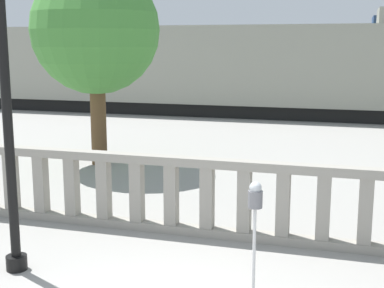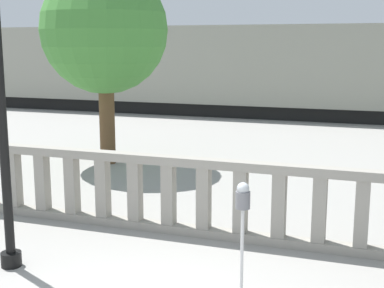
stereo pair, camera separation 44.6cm
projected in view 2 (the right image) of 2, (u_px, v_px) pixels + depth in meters
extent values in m
cube|color=gray|center=(222.00, 234.00, 8.45)|extent=(12.34, 0.24, 0.14)
cube|color=gray|center=(222.00, 164.00, 8.24)|extent=(12.34, 0.24, 0.14)
cube|color=gray|center=(14.00, 179.00, 9.60)|extent=(0.20, 0.20, 0.99)
cube|color=gray|center=(43.00, 182.00, 9.41)|extent=(0.20, 0.20, 0.99)
cube|color=gray|center=(72.00, 185.00, 9.22)|extent=(0.20, 0.20, 0.99)
cube|color=gray|center=(103.00, 188.00, 9.02)|extent=(0.20, 0.20, 0.99)
cube|color=gray|center=(135.00, 191.00, 8.83)|extent=(0.20, 0.20, 0.99)
cube|color=gray|center=(169.00, 194.00, 8.64)|extent=(0.20, 0.20, 0.99)
cube|color=gray|center=(204.00, 198.00, 8.44)|extent=(0.20, 0.20, 0.99)
cube|color=gray|center=(241.00, 201.00, 8.25)|extent=(0.20, 0.20, 0.99)
cube|color=gray|center=(279.00, 205.00, 8.06)|extent=(0.20, 0.20, 0.99)
cube|color=gray|center=(319.00, 209.00, 7.86)|extent=(0.20, 0.20, 0.99)
cube|color=gray|center=(362.00, 213.00, 7.67)|extent=(0.20, 0.20, 0.99)
cylinder|color=black|center=(11.00, 259.00, 7.39)|extent=(0.28, 0.28, 0.20)
cylinder|color=silver|center=(242.00, 252.00, 6.47)|extent=(0.04, 0.04, 1.10)
cylinder|color=slate|center=(243.00, 200.00, 6.35)|extent=(0.18, 0.18, 0.21)
sphere|color=#B2B7BC|center=(243.00, 188.00, 6.32)|extent=(0.15, 0.15, 0.15)
cube|color=black|center=(190.00, 107.00, 23.79)|extent=(22.26, 2.12, 0.55)
cube|color=gray|center=(190.00, 64.00, 23.44)|extent=(22.71, 2.65, 3.23)
cube|color=black|center=(246.00, 96.00, 28.38)|extent=(19.76, 2.27, 0.55)
cube|color=navy|center=(247.00, 61.00, 28.04)|extent=(20.17, 2.84, 3.18)
cylinder|color=brown|center=(107.00, 121.00, 13.62)|extent=(0.39, 0.39, 2.18)
sphere|color=#428438|center=(104.00, 30.00, 13.20)|extent=(3.16, 3.16, 3.16)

